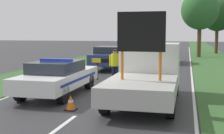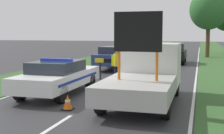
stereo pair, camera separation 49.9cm
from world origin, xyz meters
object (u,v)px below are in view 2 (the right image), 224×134
work_truck (146,72)px  traffic_cone_near_police (91,71)px  police_officer (117,63)px  traffic_cone_centre_front (68,102)px  police_car (58,76)px  queued_car_hatch_blue (114,57)px  queued_car_sedan_silver (144,49)px  queued_car_sedan_black (174,53)px  pedestrian_civilian (140,62)px  roadside_tree_near_left (209,10)px  road_barrier (122,63)px

work_truck → traffic_cone_near_police: (-4.14, 5.56, -0.78)m
police_officer → traffic_cone_near_police: size_ratio=3.25×
work_truck → traffic_cone_centre_front: size_ratio=11.14×
police_car → queued_car_hatch_blue: 8.93m
traffic_cone_centre_front → queued_car_sedan_silver: size_ratio=0.12×
police_car → queued_car_sedan_black: size_ratio=1.21×
pedestrian_civilian → queued_car_hatch_blue: size_ratio=0.41×
pedestrian_civilian → roadside_tree_near_left: (3.51, 17.60, 3.66)m
work_truck → queued_car_sedan_silver: size_ratio=1.29×
police_car → queued_car_sedan_black: 14.77m
queued_car_sedan_silver → queued_car_hatch_blue: bearing=90.1°
road_barrier → police_officer: 0.69m
police_officer → queued_car_hatch_blue: bearing=-76.3°
police_car → queued_car_sedan_black: bearing=74.1°
roadside_tree_near_left → road_barrier: bearing=-104.9°
work_truck → police_officer: (-2.07, 3.60, -0.05)m
queued_car_hatch_blue → queued_car_sedan_silver: size_ratio=1.01×
police_car → police_officer: bearing=64.1°
traffic_cone_near_police → queued_car_sedan_silver: 14.75m
police_car → roadside_tree_near_left: 22.44m
queued_car_sedan_silver → roadside_tree_near_left: bearing=-170.8°
work_truck → roadside_tree_near_left: (2.54, 21.30, 3.67)m
pedestrian_civilian → queued_car_sedan_black: size_ratio=0.44×
road_barrier → traffic_cone_near_police: bearing=151.9°
queued_car_sedan_silver → pedestrian_civilian: bearing=99.4°
traffic_cone_centre_front → queued_car_hatch_blue: 11.31m
police_car → pedestrian_civilian: pedestrian_civilian is taller
traffic_cone_near_police → queued_car_hatch_blue: size_ratio=0.12×
traffic_cone_near_police → queued_car_sedan_silver: queued_car_sedan_silver is taller
police_car → queued_car_sedan_silver: bearing=87.9°
police_car → queued_car_sedan_black: queued_car_sedan_black is taller
road_barrier → queued_car_sedan_silver: bearing=98.8°
police_officer → queued_car_sedan_black: bearing=-103.2°
police_car → roadside_tree_near_left: (6.13, 21.22, 3.97)m
roadside_tree_near_left → police_officer: bearing=-104.6°
police_officer → pedestrian_civilian: (1.10, 0.10, 0.06)m
police_officer → queued_car_hatch_blue: police_officer is taller
work_truck → pedestrian_civilian: (-0.97, 3.70, 0.01)m
work_truck → queued_car_sedan_black: (-0.15, 14.44, -0.18)m
police_car → road_barrier: police_car is taller
pedestrian_civilian → road_barrier: bearing=125.7°
police_officer → queued_car_hatch_blue: 5.66m
traffic_cone_near_police → traffic_cone_centre_front: traffic_cone_near_police is taller
queued_car_hatch_blue → roadside_tree_near_left: bearing=-117.0°
queued_car_sedan_silver → police_car: bearing=90.4°
traffic_cone_near_police → roadside_tree_near_left: size_ratio=0.08×
queued_car_hatch_blue → police_officer: bearing=106.9°
work_truck → traffic_cone_centre_front: (-2.18, -2.17, -0.78)m
pedestrian_civilian → roadside_tree_near_left: size_ratio=0.27×
traffic_cone_near_police → queued_car_sedan_silver: bearing=88.4°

